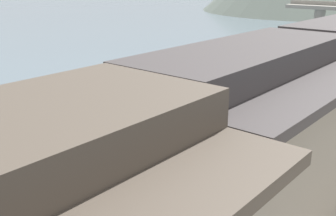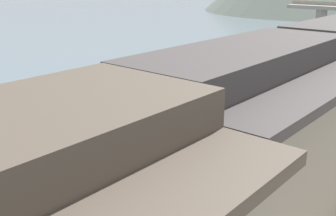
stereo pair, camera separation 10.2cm
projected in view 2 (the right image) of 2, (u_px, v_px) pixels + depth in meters
boat_moored_second at (94, 206)px, 16.02m from camera, size 1.39×5.17×0.40m
boat_moored_third at (217, 144)px, 21.87m from camera, size 2.45×5.93×0.40m
house_waterfront_second at (240, 153)px, 11.72m from camera, size 5.68×7.84×6.14m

